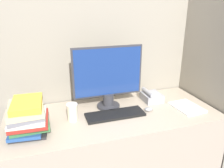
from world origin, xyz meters
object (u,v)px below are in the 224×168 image
Objects in this scene: keyboard at (115,115)px; coffee_cup at (72,112)px; monitor at (108,79)px; mouse at (149,109)px; desk_telephone at (151,97)px; book_stack at (28,117)px.

coffee_cup reaches higher than keyboard.
coffee_cup is at bearing -156.45° from monitor.
monitor reaches higher than mouse.
mouse is (0.28, -0.17, -0.23)m from monitor.
keyboard is at bearing -157.07° from desk_telephone.
desk_telephone is at bearing 11.05° from coffee_cup.
keyboard is 0.32m from coffee_cup.
book_stack is at bearing -177.37° from keyboard.
mouse is 0.21× the size of book_stack.
keyboard is at bearing 2.63° from book_stack.
keyboard is 3.41× the size of coffee_cup.
monitor reaches higher than desk_telephone.
coffee_cup is at bearing -168.95° from desk_telephone.
monitor is at bearing 23.55° from coffee_cup.
mouse is 0.60m from coffee_cup.
desk_telephone is at bearing 22.93° from keyboard.
book_stack is 1.03m from desk_telephone.
monitor is at bearing 91.04° from keyboard.
monitor is 0.40m from mouse.
monitor is 0.29m from keyboard.
monitor is at bearing -179.71° from desk_telephone.
keyboard is 0.43m from desk_telephone.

